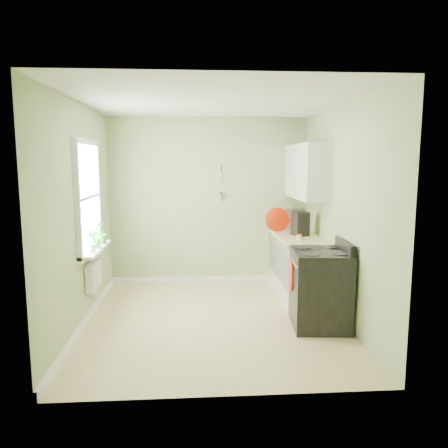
{
  "coord_description": "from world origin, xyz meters",
  "views": [
    {
      "loc": [
        -0.25,
        -5.29,
        2.02
      ],
      "look_at": [
        0.16,
        0.55,
        1.16
      ],
      "focal_mm": 35.0,
      "sensor_mm": 36.0,
      "label": 1
    }
  ],
  "objects": [
    {
      "name": "wall_left",
      "position": [
        -1.61,
        0.0,
        1.35
      ],
      "size": [
        0.02,
        3.6,
        2.7
      ],
      "primitive_type": "cube",
      "color": "#99AA74",
      "rests_on": "floor"
    },
    {
      "name": "window_sill",
      "position": [
        -1.51,
        0.3,
        0.88
      ],
      "size": [
        0.18,
        1.14,
        0.04
      ],
      "primitive_type": "cube",
      "color": "white",
      "rests_on": "wall_left"
    },
    {
      "name": "window",
      "position": [
        -1.58,
        0.3,
        1.55
      ],
      "size": [
        0.06,
        1.14,
        1.44
      ],
      "color": "white",
      "rests_on": "wall_left"
    },
    {
      "name": "coffee_maker",
      "position": [
        1.32,
        0.98,
        1.08
      ],
      "size": [
        0.25,
        0.26,
        0.35
      ],
      "color": "black",
      "rests_on": "countertop"
    },
    {
      "name": "countertop",
      "position": [
        1.29,
        1.0,
        0.89
      ],
      "size": [
        0.64,
        1.6,
        0.04
      ],
      "primitive_type": "cube",
      "color": "#DBC786",
      "rests_on": "base_cabinets"
    },
    {
      "name": "upper_cabinets",
      "position": [
        1.43,
        1.1,
        1.85
      ],
      "size": [
        0.35,
        1.4,
        0.8
      ],
      "primitive_type": "cube",
      "color": "white",
      "rests_on": "wall_right"
    },
    {
      "name": "jar",
      "position": [
        1.21,
        0.61,
        0.96
      ],
      "size": [
        0.08,
        0.08,
        0.09
      ],
      "color": "beige",
      "rests_on": "countertop"
    },
    {
      "name": "floor",
      "position": [
        0.0,
        0.0,
        -0.01
      ],
      "size": [
        3.2,
        3.6,
        0.02
      ],
      "primitive_type": "cube",
      "color": "tan",
      "rests_on": "ground"
    },
    {
      "name": "wall_back",
      "position": [
        0.0,
        1.81,
        1.35
      ],
      "size": [
        3.2,
        0.02,
        2.7
      ],
      "primitive_type": "cube",
      "color": "#99AA74",
      "rests_on": "floor"
    },
    {
      "name": "plant_a",
      "position": [
        -1.5,
        0.05,
        1.04
      ],
      "size": [
        0.17,
        0.15,
        0.28
      ],
      "primitive_type": "imported",
      "rotation": [
        0.0,
        0.0,
        0.42
      ],
      "color": "#287A2F",
      "rests_on": "window_sill"
    },
    {
      "name": "base_cabinets",
      "position": [
        1.3,
        1.0,
        0.43
      ],
      "size": [
        0.6,
        1.6,
        0.87
      ],
      "primitive_type": "cube",
      "color": "white",
      "rests_on": "floor"
    },
    {
      "name": "kettle",
      "position": [
        1.1,
        1.72,
        1.0
      ],
      "size": [
        0.17,
        0.1,
        0.17
      ],
      "color": "silver",
      "rests_on": "countertop"
    },
    {
      "name": "radiator",
      "position": [
        -1.54,
        0.25,
        0.55
      ],
      "size": [
        0.12,
        0.5,
        0.35
      ],
      "primitive_type": "cube",
      "color": "white",
      "rests_on": "wall_left"
    },
    {
      "name": "plant_b",
      "position": [
        -1.5,
        0.3,
        1.03
      ],
      "size": [
        0.17,
        0.19,
        0.27
      ],
      "primitive_type": "imported",
      "rotation": [
        0.0,
        0.0,
        2.0
      ],
      "color": "#287A2F",
      "rests_on": "window_sill"
    },
    {
      "name": "plant_c",
      "position": [
        -1.5,
        0.59,
        1.06
      ],
      "size": [
        0.24,
        0.24,
        0.31
      ],
      "primitive_type": "imported",
      "rotation": [
        0.0,
        0.0,
        4.14
      ],
      "color": "#287A2F",
      "rests_on": "window_sill"
    },
    {
      "name": "wall_utensils",
      "position": [
        0.2,
        1.78,
        1.56
      ],
      "size": [
        0.02,
        0.14,
        0.58
      ],
      "color": "#DBC786",
      "rests_on": "wall_back"
    },
    {
      "name": "wall_right",
      "position": [
        1.61,
        0.0,
        1.35
      ],
      "size": [
        0.02,
        3.6,
        2.7
      ],
      "primitive_type": "cube",
      "color": "#99AA74",
      "rests_on": "floor"
    },
    {
      "name": "red_tray",
      "position": [
        1.05,
        1.36,
        1.1
      ],
      "size": [
        0.38,
        0.11,
        0.38
      ],
      "primitive_type": "cylinder",
      "rotation": [
        1.45,
        0.0,
        0.13
      ],
      "color": "#B12206",
      "rests_on": "countertop"
    },
    {
      "name": "stove",
      "position": [
        1.28,
        -0.25,
        0.47
      ],
      "size": [
        0.73,
        0.82,
        1.06
      ],
      "color": "black",
      "rests_on": "floor"
    },
    {
      "name": "stand_mixer",
      "position": [
        1.32,
        1.74,
        1.07
      ],
      "size": [
        0.23,
        0.33,
        0.37
      ],
      "color": "#B2B2B7",
      "rests_on": "countertop"
    },
    {
      "name": "ceiling",
      "position": [
        0.0,
        0.0,
        2.71
      ],
      "size": [
        3.2,
        3.6,
        0.02
      ],
      "primitive_type": "cube",
      "color": "white",
      "rests_on": "wall_back"
    }
  ]
}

